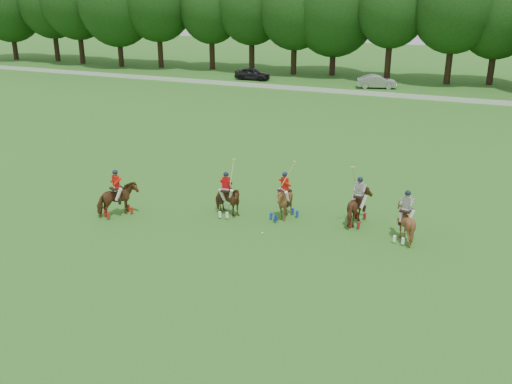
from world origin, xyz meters
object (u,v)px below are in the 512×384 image
at_px(polo_stripe_a, 358,207).
at_px(polo_red_a, 117,199).
at_px(polo_ball, 262,233).
at_px(car_left, 252,74).
at_px(polo_stripe_b, 405,222).
at_px(car_mid, 377,82).
at_px(polo_red_b, 226,200).
at_px(polo_red_c, 284,202).

bearing_deg(polo_stripe_a, polo_red_a, -162.51).
distance_m(polo_stripe_a, polo_ball, 4.75).
bearing_deg(car_left, polo_stripe_b, -148.56).
bearing_deg(polo_red_a, polo_stripe_b, 10.71).
bearing_deg(polo_red_a, car_left, 103.74).
distance_m(car_left, polo_stripe_a, 42.54).
height_order(car_mid, polo_ball, car_mid).
height_order(polo_red_b, polo_stripe_b, polo_red_b).
height_order(car_mid, polo_red_a, polo_red_a).
distance_m(car_left, polo_red_a, 41.68).
bearing_deg(polo_stripe_b, polo_red_b, -177.29).
bearing_deg(polo_red_b, polo_stripe_b, 2.71).
distance_m(car_mid, polo_stripe_b, 38.95).
height_order(car_left, polo_stripe_a, polo_stripe_a).
relative_size(polo_red_a, polo_ball, 26.24).
xyz_separation_m(polo_red_b, polo_stripe_b, (8.54, 0.40, 0.06)).
height_order(polo_red_c, polo_ball, polo_red_c).
xyz_separation_m(car_left, polo_red_a, (9.90, -40.49, 0.16)).
distance_m(car_left, car_mid, 14.53).
xyz_separation_m(car_mid, polo_ball, (2.72, -39.79, -0.65)).
xyz_separation_m(polo_stripe_a, polo_stripe_b, (2.31, -0.96, -0.01)).
bearing_deg(polo_red_c, polo_red_a, -160.24).
relative_size(polo_red_b, polo_stripe_a, 0.96).
bearing_deg(polo_red_a, polo_red_b, 23.64).
bearing_deg(car_left, polo_red_a, -166.38).
bearing_deg(car_left, polo_stripe_a, -150.53).
xyz_separation_m(polo_red_b, polo_stripe_a, (6.23, 1.37, 0.07)).
bearing_deg(polo_red_a, polo_stripe_a, 17.49).
bearing_deg(car_mid, car_left, 73.56).
distance_m(polo_stripe_b, polo_ball, 6.39).
relative_size(car_mid, polo_stripe_a, 1.45).
bearing_deg(polo_stripe_a, polo_ball, -143.34).
bearing_deg(polo_red_b, car_left, 111.07).
bearing_deg(polo_red_c, polo_stripe_b, -2.17).
distance_m(car_mid, polo_ball, 39.88).
distance_m(car_mid, polo_red_b, 38.36).
relative_size(polo_red_b, polo_red_c, 0.95).
bearing_deg(car_mid, polo_stripe_a, 173.49).
xyz_separation_m(polo_red_b, polo_red_c, (2.79, 0.62, 0.08)).
relative_size(car_left, polo_stripe_b, 1.76).
distance_m(polo_red_b, polo_red_c, 2.86).
distance_m(car_left, polo_ball, 43.37).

